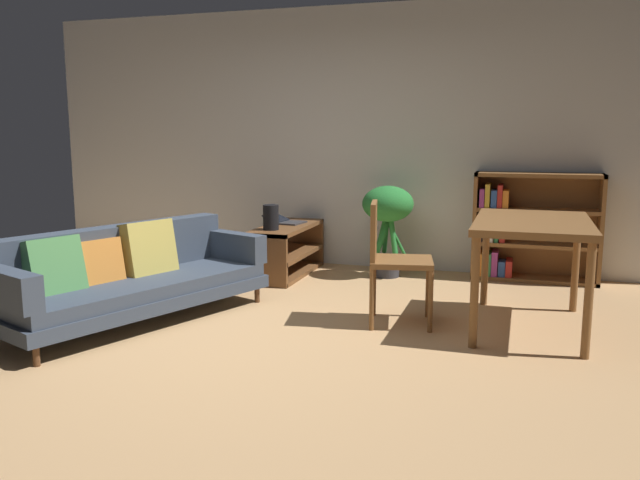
% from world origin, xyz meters
% --- Properties ---
extents(ground_plane, '(8.16, 8.16, 0.00)m').
position_xyz_m(ground_plane, '(0.00, 0.00, 0.00)').
color(ground_plane, tan).
extents(back_wall_panel, '(6.80, 0.10, 2.70)m').
position_xyz_m(back_wall_panel, '(0.00, 2.70, 1.35)').
color(back_wall_panel, silver).
rests_on(back_wall_panel, ground_plane).
extents(fabric_couch, '(1.44, 2.22, 0.74)m').
position_xyz_m(fabric_couch, '(-0.95, 0.14, 0.35)').
color(fabric_couch, '#56351E').
rests_on(fabric_couch, ground_plane).
extents(media_console, '(0.42, 1.14, 0.50)m').
position_xyz_m(media_console, '(-0.36, 1.99, 0.24)').
color(media_console, brown).
rests_on(media_console, ground_plane).
extents(open_laptop, '(0.42, 0.33, 0.08)m').
position_xyz_m(open_laptop, '(-0.42, 2.14, 0.52)').
color(open_laptop, '#333338').
rests_on(open_laptop, media_console).
extents(desk_speaker, '(0.15, 0.15, 0.24)m').
position_xyz_m(desk_speaker, '(-0.40, 1.67, 0.62)').
color(desk_speaker, black).
rests_on(desk_speaker, media_console).
extents(potted_floor_plant, '(0.50, 0.50, 0.90)m').
position_xyz_m(potted_floor_plant, '(0.61, 2.21, 0.64)').
color(potted_floor_plant, '#333338').
rests_on(potted_floor_plant, ground_plane).
extents(dining_table, '(0.80, 1.25, 0.80)m').
position_xyz_m(dining_table, '(1.95, 0.85, 0.71)').
color(dining_table, brown).
rests_on(dining_table, ground_plane).
extents(dining_chair_near, '(0.53, 0.50, 0.91)m').
position_xyz_m(dining_chair_near, '(0.96, 0.66, 0.52)').
color(dining_chair_near, brown).
rests_on(dining_chair_near, ground_plane).
extents(bookshelf, '(1.17, 0.32, 1.04)m').
position_xyz_m(bookshelf, '(1.91, 2.51, 0.50)').
color(bookshelf, brown).
rests_on(bookshelf, ground_plane).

